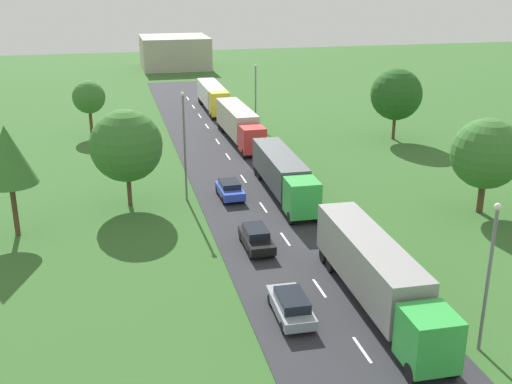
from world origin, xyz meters
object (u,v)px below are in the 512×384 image
object	(u,v)px
lamppost_lead	(489,271)
tree_ash	(7,156)
truck_second	(283,173)
car_third	(256,238)
lamppost_second	(185,142)
truck_third	(239,123)
truck_fourth	(213,96)
tree_elm	(126,146)
car_second	(291,305)
lamppost_third	(256,91)
tree_oak	(396,94)
tree_pine	(89,97)
distant_building	(175,52)
tree_maple	(486,154)
truck_lead	(376,273)
car_fourth	(230,189)

from	to	relation	value
lamppost_lead	tree_ash	world-z (taller)	tree_ash
truck_second	car_third	xyz separation A→B (m)	(-4.77, -10.17, -1.21)
lamppost_second	truck_third	bearing A→B (deg)	64.94
truck_second	car_third	size ratio (longest dim) A/B	3.25
truck_second	truck_fourth	world-z (taller)	truck_fourth
lamppost_lead	tree_elm	distance (m)	30.59
truck_third	car_second	bearing A→B (deg)	-97.52
lamppost_third	tree_oak	world-z (taller)	tree_oak
truck_third	tree_pine	xyz separation A→B (m)	(-16.42, 7.43, 2.28)
lamppost_lead	distant_building	bearing A→B (deg)	92.29
tree_maple	lamppost_third	bearing A→B (deg)	107.28
tree_maple	distant_building	bearing A→B (deg)	99.92
truck_lead	truck_third	world-z (taller)	truck_lead
truck_lead	truck_fourth	bearing A→B (deg)	90.07
tree_maple	tree_pine	size ratio (longest dim) A/B	1.20
lamppost_lead	tree_maple	bearing A→B (deg)	58.11
car_fourth	lamppost_second	size ratio (longest dim) A/B	0.43
truck_third	distant_building	world-z (taller)	distant_building
lamppost_lead	tree_maple	xyz separation A→B (m)	(10.90, 17.52, 0.40)
truck_lead	lamppost_lead	world-z (taller)	lamppost_lead
truck_lead	car_second	world-z (taller)	truck_lead
tree_ash	tree_pine	bearing A→B (deg)	80.49
distant_building	car_third	bearing A→B (deg)	-92.70
tree_maple	car_third	bearing A→B (deg)	-171.77
tree_pine	distant_building	xyz separation A→B (m)	(15.78, 52.46, -1.37)
truck_third	tree_elm	size ratio (longest dim) A/B	1.81
tree_pine	distant_building	world-z (taller)	tree_pine
truck_fourth	tree_ash	world-z (taller)	tree_ash
truck_second	lamppost_third	distance (m)	27.08
truck_fourth	lamppost_second	bearing A→B (deg)	-103.10
car_second	car_third	world-z (taller)	car_third
truck_second	tree_elm	bearing A→B (deg)	176.49
car_second	tree_maple	world-z (taller)	tree_maple
car_fourth	tree_oak	world-z (taller)	tree_oak
car_second	lamppost_third	world-z (taller)	lamppost_third
car_second	distant_building	world-z (taller)	distant_building
car_third	car_second	bearing A→B (deg)	-91.53
truck_second	distant_building	bearing A→B (deg)	90.43
car_fourth	tree_oak	size ratio (longest dim) A/B	0.49
truck_third	tree_ash	world-z (taller)	tree_ash
car_fourth	tree_elm	bearing A→B (deg)	177.46
lamppost_third	tree_elm	bearing A→B (deg)	-123.05
truck_second	truck_third	xyz separation A→B (m)	(0.05, 18.75, 0.14)
tree_oak	tree_elm	size ratio (longest dim) A/B	1.01
car_third	tree_maple	size ratio (longest dim) A/B	0.57
lamppost_lead	truck_third	bearing A→B (deg)	94.59
lamppost_lead	distant_building	distance (m)	103.63
truck_fourth	distant_building	world-z (taller)	distant_building
truck_fourth	tree_maple	distance (m)	46.07
truck_lead	tree_pine	size ratio (longest dim) A/B	2.34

